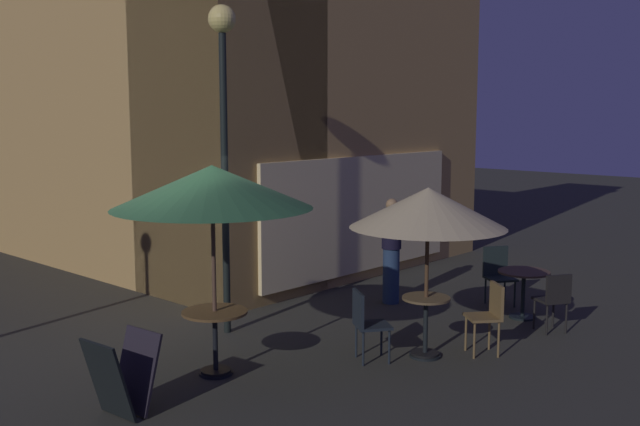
{
  "coord_description": "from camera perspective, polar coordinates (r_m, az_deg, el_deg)",
  "views": [
    {
      "loc": [
        -5.42,
        -7.47,
        3.12
      ],
      "look_at": [
        2.38,
        -0.29,
        1.64
      ],
      "focal_mm": 41.41,
      "sensor_mm": 36.0,
      "label": 1
    }
  ],
  "objects": [
    {
      "name": "ground_plane",
      "position": [
        9.75,
        -11.0,
        -10.86
      ],
      "size": [
        60.0,
        60.0,
        0.0
      ],
      "primitive_type": "plane",
      "color": "#33322A"
    },
    {
      "name": "cafe_building",
      "position": [
        14.64,
        -7.85,
        11.63
      ],
      "size": [
        7.21,
        8.5,
        8.17
      ],
      "color": "tan",
      "rests_on": "ground"
    },
    {
      "name": "street_lamp_near_corner",
      "position": [
        10.2,
        -7.49,
        9.17
      ],
      "size": [
        0.38,
        0.38,
        4.52
      ],
      "color": "black",
      "rests_on": "ground"
    },
    {
      "name": "menu_sandwich_board",
      "position": [
        7.98,
        -15.01,
        -12.01
      ],
      "size": [
        0.67,
        0.6,
        0.83
      ],
      "rotation": [
        0.0,
        0.0,
        0.08
      ],
      "color": "black",
      "rests_on": "ground"
    },
    {
      "name": "cafe_table_0",
      "position": [
        9.52,
        8.17,
        -7.99
      ],
      "size": [
        0.61,
        0.61,
        0.78
      ],
      "color": "black",
      "rests_on": "ground"
    },
    {
      "name": "cafe_table_1",
      "position": [
        8.89,
        -8.12,
        -8.72
      ],
      "size": [
        0.78,
        0.78,
        0.78
      ],
      "color": "black",
      "rests_on": "ground"
    },
    {
      "name": "cafe_table_2",
      "position": [
        11.56,
        15.46,
        -5.23
      ],
      "size": [
        0.77,
        0.77,
        0.73
      ],
      "color": "black",
      "rests_on": "ground"
    },
    {
      "name": "patio_umbrella_0",
      "position": [
        9.24,
        8.34,
        0.36
      ],
      "size": [
        1.96,
        1.96,
        2.17
      ],
      "color": "black",
      "rests_on": "ground"
    },
    {
      "name": "patio_umbrella_1",
      "position": [
        8.57,
        -8.33,
        1.96
      ],
      "size": [
        2.34,
        2.34,
        2.5
      ],
      "color": "black",
      "rests_on": "ground"
    },
    {
      "name": "cafe_chair_0",
      "position": [
        9.77,
        12.95,
        -7.4
      ],
      "size": [
        0.56,
        0.56,
        0.92
      ],
      "rotation": [
        0.0,
        0.0,
        2.46
      ],
      "color": "brown",
      "rests_on": "ground"
    },
    {
      "name": "cafe_chair_1",
      "position": [
        9.28,
        3.56,
        -8.19
      ],
      "size": [
        0.58,
        0.58,
        0.9
      ],
      "rotation": [
        0.0,
        0.0,
        -0.61
      ],
      "color": "black",
      "rests_on": "ground"
    },
    {
      "name": "cafe_chair_2",
      "position": [
        10.92,
        17.66,
        -6.17
      ],
      "size": [
        0.54,
        0.54,
        0.86
      ],
      "rotation": [
        0.0,
        0.0,
        1.03
      ],
      "color": "black",
      "rests_on": "ground"
    },
    {
      "name": "cafe_chair_3",
      "position": [
        12.28,
        13.58,
        -4.36
      ],
      "size": [
        0.59,
        0.59,
        0.93
      ],
      "rotation": [
        0.0,
        0.0,
        -2.16
      ],
      "color": "black",
      "rests_on": "ground"
    },
    {
      "name": "patron_standing_0",
      "position": [
        12.0,
        5.54,
        -2.89
      ],
      "size": [
        0.32,
        0.32,
        1.71
      ],
      "rotation": [
        0.0,
        0.0,
        5.36
      ],
      "color": "navy",
      "rests_on": "ground"
    }
  ]
}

